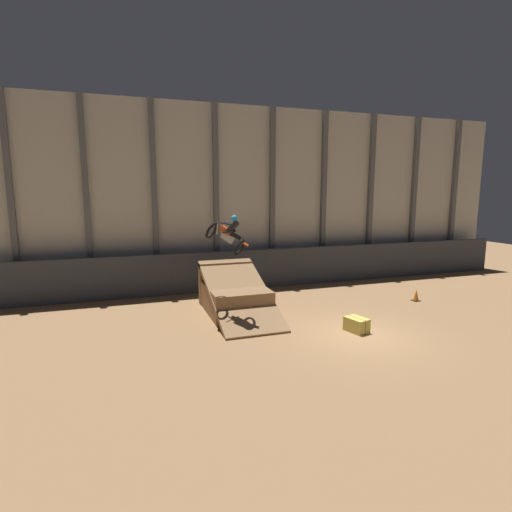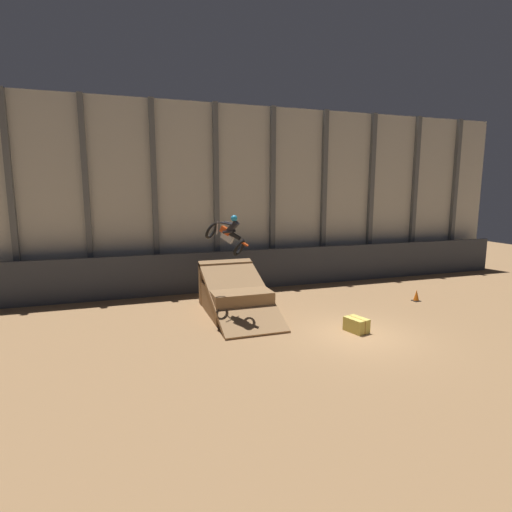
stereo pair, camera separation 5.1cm
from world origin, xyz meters
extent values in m
plane|color=#9E754C|center=(0.00, 0.00, 0.00)|extent=(60.00, 60.00, 0.00)
cube|color=beige|center=(0.00, 9.69, 5.15)|extent=(32.00, 0.12, 10.30)
cube|color=slate|center=(-13.51, 9.49, 5.15)|extent=(0.28, 0.28, 10.30)
cube|color=slate|center=(-10.13, 9.49, 5.15)|extent=(0.28, 0.28, 10.30)
cube|color=slate|center=(-6.76, 9.49, 5.15)|extent=(0.28, 0.28, 10.30)
cube|color=slate|center=(-3.38, 9.49, 5.15)|extent=(0.28, 0.28, 10.30)
cube|color=slate|center=(0.00, 9.49, 5.15)|extent=(0.28, 0.28, 10.30)
cube|color=slate|center=(3.38, 9.49, 5.15)|extent=(0.28, 0.28, 10.30)
cube|color=slate|center=(6.76, 9.49, 5.15)|extent=(0.28, 0.28, 10.30)
cube|color=slate|center=(10.13, 9.49, 5.15)|extent=(0.28, 0.28, 10.30)
cube|color=slate|center=(13.51, 9.49, 5.15)|extent=(0.28, 0.28, 10.30)
cube|color=#383D47|center=(0.00, 8.51, 1.11)|extent=(31.36, 0.20, 2.23)
cube|color=#966F48|center=(-3.71, 4.60, 0.61)|extent=(2.60, 3.75, 1.22)
cube|color=olive|center=(-3.71, 6.22, 1.02)|extent=(2.65, 0.50, 2.04)
cube|color=#9E754C|center=(-3.71, 3.79, 1.02)|extent=(2.65, 5.43, 2.23)
torus|color=black|center=(-5.03, 3.24, 3.92)|extent=(0.80, 0.83, 0.70)
torus|color=black|center=(-4.09, 2.42, 3.28)|extent=(0.80, 0.83, 0.70)
cube|color=#B7B7BC|center=(-4.49, 2.76, 3.68)|extent=(0.56, 0.52, 0.49)
cube|color=#E54C19|center=(-4.53, 2.80, 3.94)|extent=(0.51, 0.48, 0.41)
cube|color=black|center=(-4.26, 2.56, 3.78)|extent=(0.52, 0.48, 0.36)
cube|color=#E54C19|center=(-3.93, 2.28, 3.47)|extent=(0.35, 0.33, 0.22)
cylinder|color=#B7B7BC|center=(-4.83, 3.06, 4.05)|extent=(0.12, 0.11, 0.55)
cylinder|color=black|center=(-4.72, 2.96, 4.25)|extent=(0.63, 0.28, 0.04)
cube|color=black|center=(-4.29, 2.60, 4.12)|extent=(0.55, 0.53, 0.48)
sphere|color=#2393CC|center=(-4.25, 2.56, 4.45)|extent=(0.43, 0.43, 0.35)
cylinder|color=black|center=(-4.50, 2.62, 3.91)|extent=(0.40, 0.37, 0.17)
cylinder|color=black|center=(-4.34, 2.80, 3.91)|extent=(0.40, 0.37, 0.17)
cylinder|color=black|center=(-4.55, 2.61, 4.24)|extent=(0.45, 0.41, 0.14)
cylinder|color=black|center=(-4.34, 2.85, 4.24)|extent=(0.45, 0.41, 0.14)
cube|color=black|center=(5.50, 3.33, 0.01)|extent=(0.36, 0.36, 0.03)
cone|color=orange|center=(5.50, 3.33, 0.31)|extent=(0.28, 0.28, 0.55)
cube|color=#CCB751|center=(0.14, 0.40, 0.28)|extent=(0.81, 1.02, 0.56)
cube|color=#996623|center=(0.14, 0.40, 0.28)|extent=(0.27, 0.89, 0.57)
camera|label=1|loc=(-8.48, -12.70, 5.51)|focal=28.00mm
camera|label=2|loc=(-8.43, -12.71, 5.51)|focal=28.00mm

